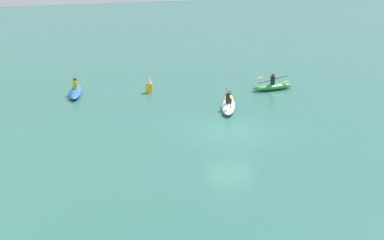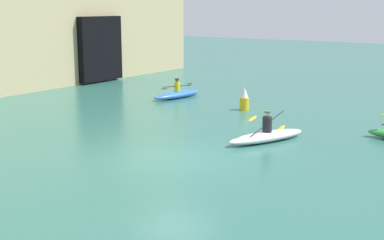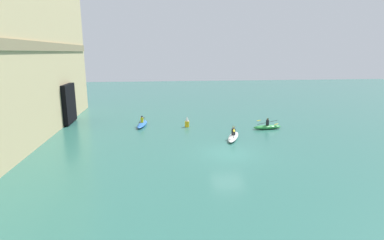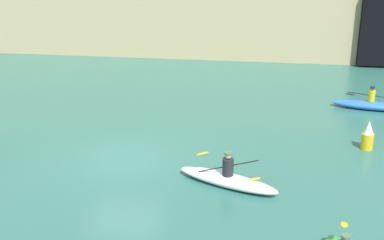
% 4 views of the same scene
% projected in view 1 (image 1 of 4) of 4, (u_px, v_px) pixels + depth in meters
% --- Properties ---
extents(ground_plane, '(120.00, 120.00, 0.00)m').
position_uv_depth(ground_plane, '(231.00, 132.00, 28.05)').
color(ground_plane, '#2D665B').
extents(kayak_white, '(3.52, 2.05, 1.17)m').
position_uv_depth(kayak_white, '(229.00, 105.00, 31.81)').
color(kayak_white, white).
rests_on(kayak_white, ground).
extents(kayak_green, '(0.97, 3.00, 1.14)m').
position_uv_depth(kayak_green, '(272.00, 86.00, 35.82)').
color(kayak_green, green).
rests_on(kayak_green, ground).
extents(kayak_blue, '(3.45, 1.30, 1.08)m').
position_uv_depth(kayak_blue, '(76.00, 91.00, 34.71)').
color(kayak_blue, blue).
rests_on(kayak_blue, ground).
extents(marker_buoy, '(0.45, 0.45, 1.12)m').
position_uv_depth(marker_buoy, '(149.00, 85.00, 35.12)').
color(marker_buoy, yellow).
rests_on(marker_buoy, ground).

